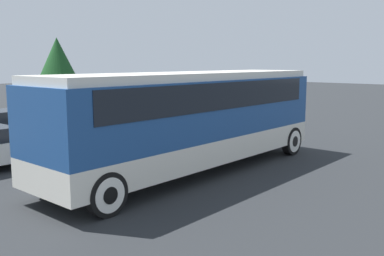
% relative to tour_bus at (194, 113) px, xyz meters
% --- Properties ---
extents(ground_plane, '(120.00, 120.00, 0.00)m').
position_rel_tour_bus_xyz_m(ground_plane, '(-0.10, 0.00, -1.89)').
color(ground_plane, '#26282B').
extents(tour_bus, '(10.49, 2.59, 3.13)m').
position_rel_tour_bus_xyz_m(tour_bus, '(0.00, 0.00, 0.00)').
color(tour_bus, silver).
rests_on(tour_bus, ground_plane).
extents(parked_car_near, '(4.08, 1.93, 1.34)m').
position_rel_tour_bus_xyz_m(parked_car_near, '(3.86, 4.81, -1.21)').
color(parked_car_near, '#7A6B5B').
rests_on(parked_car_near, ground_plane).
extents(parked_car_mid, '(4.32, 1.86, 1.49)m').
position_rel_tour_bus_xyz_m(parked_car_mid, '(-1.37, 8.60, -1.15)').
color(parked_car_mid, navy).
rests_on(parked_car_mid, ground_plane).
extents(tree_center, '(3.09, 3.09, 5.28)m').
position_rel_tour_bus_xyz_m(tree_center, '(7.97, 20.45, 1.72)').
color(tree_center, brown).
rests_on(tree_center, ground_plane).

